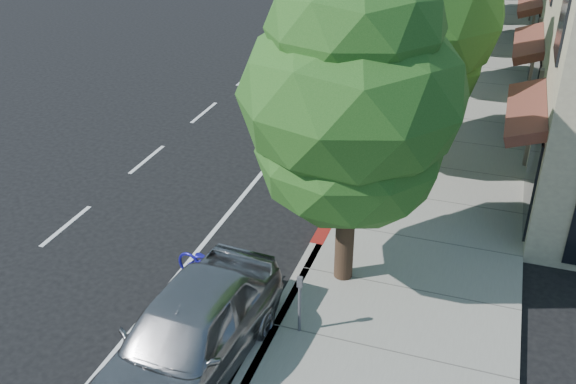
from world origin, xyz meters
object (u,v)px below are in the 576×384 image
at_px(dark_sedan, 358,80).
at_px(white_pickup, 418,17).
at_px(street_tree_1, 406,19).
at_px(cyclist, 352,158).
at_px(near_car_a, 187,335).
at_px(pedestrian, 433,66).
at_px(street_tree_0, 352,100).
at_px(silver_suv, 375,93).
at_px(bicycle, 211,266).

bearing_deg(dark_sedan, white_pickup, 93.01).
relative_size(street_tree_1, cyclist, 3.74).
bearing_deg(near_car_a, dark_sedan, 95.56).
bearing_deg(dark_sedan, pedestrian, 34.57).
relative_size(street_tree_0, cyclist, 3.53).
xyz_separation_m(cyclist, near_car_a, (-1.10, -7.62, -0.14)).
bearing_deg(street_tree_1, silver_suv, 110.16).
bearing_deg(pedestrian, silver_suv, 29.40).
relative_size(street_tree_0, near_car_a, 1.41).
relative_size(white_pickup, pedestrian, 3.17).
relative_size(street_tree_0, silver_suv, 1.24).
bearing_deg(pedestrian, white_pickup, -105.18).
xyz_separation_m(street_tree_1, near_car_a, (-1.94, -9.50, -3.48)).
height_order(cyclist, silver_suv, cyclist).
xyz_separation_m(near_car_a, pedestrian, (2.16, 15.79, 0.31)).
bearing_deg(silver_suv, pedestrian, 57.17).
bearing_deg(bicycle, near_car_a, -152.53).
distance_m(cyclist, bicycle, 5.46).
distance_m(dark_sedan, near_car_a, 14.50).
bearing_deg(pedestrian, dark_sedan, -0.25).
bearing_deg(street_tree_0, street_tree_1, 90.00).
relative_size(silver_suv, white_pickup, 0.88).
height_order(silver_suv, dark_sedan, silver_suv).
xyz_separation_m(street_tree_0, bicycle, (-2.65, -1.00, -3.71)).
height_order(cyclist, near_car_a, cyclist).
xyz_separation_m(street_tree_0, white_pickup, (-1.54, 20.55, -3.27)).
height_order(street_tree_0, dark_sedan, street_tree_0).
distance_m(silver_suv, dark_sedan, 1.49).
distance_m(cyclist, silver_suv, 5.73).
relative_size(street_tree_1, white_pickup, 1.16).
bearing_deg(white_pickup, silver_suv, -93.63).
distance_m(silver_suv, white_pickup, 10.74).
bearing_deg(pedestrian, street_tree_1, 60.67).
xyz_separation_m(street_tree_1, dark_sedan, (-2.30, 5.00, -3.55)).
distance_m(white_pickup, near_car_a, 24.05).
xyz_separation_m(silver_suv, white_pickup, (-0.14, 10.74, 0.14)).
relative_size(dark_sedan, pedestrian, 2.31).
bearing_deg(pedestrian, street_tree_0, 61.68).
xyz_separation_m(white_pickup, pedestrian, (1.77, -8.26, 0.23)).
xyz_separation_m(street_tree_1, bicycle, (-2.65, -7.00, -3.84)).
relative_size(bicycle, silver_suv, 0.32).
xyz_separation_m(dark_sedan, near_car_a, (0.36, -14.50, 0.07)).
xyz_separation_m(street_tree_0, pedestrian, (0.23, 12.29, -3.04)).
bearing_deg(near_car_a, street_tree_1, 82.60).
bearing_deg(white_pickup, cyclist, -91.91).
xyz_separation_m(silver_suv, pedestrian, (1.63, 2.47, 0.37)).
xyz_separation_m(cyclist, white_pickup, (-0.71, 16.43, -0.06)).
bearing_deg(cyclist, bicycle, 147.73).
bearing_deg(bicycle, cyclist, -8.12).
bearing_deg(street_tree_1, white_pickup, 96.04).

